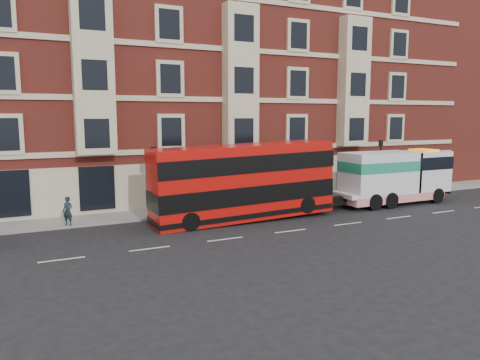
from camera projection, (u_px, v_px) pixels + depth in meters
The scene contains 9 objects.
ground at pixel (291, 231), 26.06m from camera, with size 120.00×120.00×0.00m, color black.
sidewalk at pixel (234, 206), 32.73m from camera, with size 90.00×3.00×0.15m, color slate.
victorian_terrace at pixel (200, 70), 38.26m from camera, with size 45.00×12.00×20.40m.
filler_east at pixel (473, 87), 51.05m from camera, with size 18.00×10.00×19.00m.
lamp_post_west at pixel (154, 177), 28.63m from camera, with size 0.35×0.15×4.35m.
lamp_post_east at pixel (380, 164), 36.40m from camera, with size 0.35×0.15×4.35m.
double_decker_bus at pixel (244, 181), 28.46m from camera, with size 11.45×2.63×4.64m.
tow_truck at pixel (393, 176), 33.72m from camera, with size 9.17×2.71×3.82m.
pedestrian at pixel (68, 211), 26.63m from camera, with size 0.61×0.40×1.67m, color #16242D.
Camera 1 is at (-13.61, -21.65, 6.40)m, focal length 35.00 mm.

